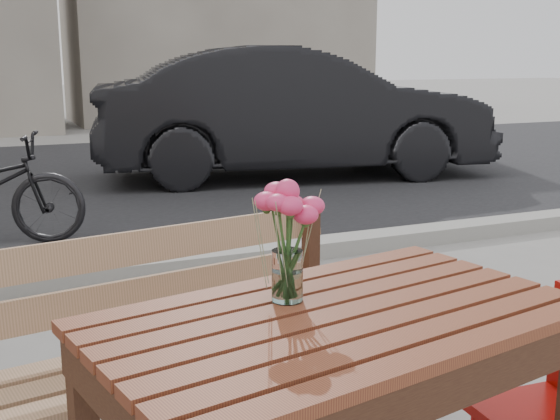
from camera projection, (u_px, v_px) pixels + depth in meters
street at (55, 216)px, 6.46m from camera, size 30.00×8.12×0.12m
main_table at (338, 358)px, 1.87m from camera, size 1.41×0.98×0.80m
main_bench at (162, 324)px, 2.39m from camera, size 1.55×0.69×0.93m
main_vase at (287, 226)px, 1.89m from camera, size 0.18×0.18×0.34m
parked_car at (293, 113)px, 8.66m from camera, size 5.05×2.53×1.59m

